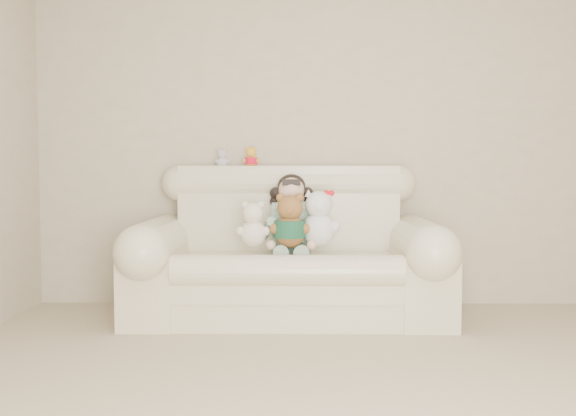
{
  "coord_description": "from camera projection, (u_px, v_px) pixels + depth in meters",
  "views": [
    {
      "loc": [
        -0.33,
        -2.33,
        1.0
      ],
      "look_at": [
        -0.39,
        1.9,
        0.75
      ],
      "focal_mm": 40.65,
      "sensor_mm": 36.0,
      "label": 1
    }
  ],
  "objects": [
    {
      "name": "sofa",
      "position": [
        288.0,
        242.0,
        4.35
      ],
      "size": [
        2.1,
        0.95,
        1.03
      ],
      "primitive_type": null,
      "color": "beige",
      "rests_on": "floor"
    },
    {
      "name": "grey_mini_plush",
      "position": [
        222.0,
        157.0,
        4.71
      ],
      "size": [
        0.13,
        0.12,
        0.17
      ],
      "primitive_type": null,
      "rotation": [
        0.0,
        0.0,
        0.38
      ],
      "color": "silver",
      "rests_on": "sofa"
    },
    {
      "name": "cream_teddy",
      "position": [
        253.0,
        220.0,
        4.21
      ],
      "size": [
        0.25,
        0.2,
        0.35
      ],
      "primitive_type": null,
      "rotation": [
        0.0,
        0.0,
        -0.15
      ],
      "color": "#F0E0D0",
      "rests_on": "sofa"
    },
    {
      "name": "seated_child",
      "position": [
        291.0,
        214.0,
        4.42
      ],
      "size": [
        0.36,
        0.43,
        0.56
      ],
      "primitive_type": null,
      "rotation": [
        0.0,
        0.0,
        -0.05
      ],
      "color": "#236740",
      "rests_on": "sofa"
    },
    {
      "name": "white_cat",
      "position": [
        319.0,
        213.0,
        4.24
      ],
      "size": [
        0.33,
        0.29,
        0.44
      ],
      "primitive_type": null,
      "rotation": [
        0.0,
        0.0,
        -0.3
      ],
      "color": "white",
      "rests_on": "sofa"
    },
    {
      "name": "yellow_mini_bear",
      "position": [
        251.0,
        155.0,
        4.69
      ],
      "size": [
        0.14,
        0.12,
        0.18
      ],
      "primitive_type": null,
      "rotation": [
        0.0,
        0.0,
        0.26
      ],
      "color": "gold",
      "rests_on": "sofa"
    },
    {
      "name": "brown_teddy",
      "position": [
        290.0,
        215.0,
        4.2
      ],
      "size": [
        0.29,
        0.24,
        0.41
      ],
      "primitive_type": null,
      "rotation": [
        0.0,
        0.0,
        -0.17
      ],
      "color": "brown",
      "rests_on": "sofa"
    },
    {
      "name": "wall_back",
      "position": [
        341.0,
        129.0,
        4.8
      ],
      "size": [
        4.5,
        0.0,
        4.5
      ],
      "primitive_type": "plane",
      "rotation": [
        1.57,
        0.0,
        0.0
      ],
      "color": "beige",
      "rests_on": "ground"
    }
  ]
}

